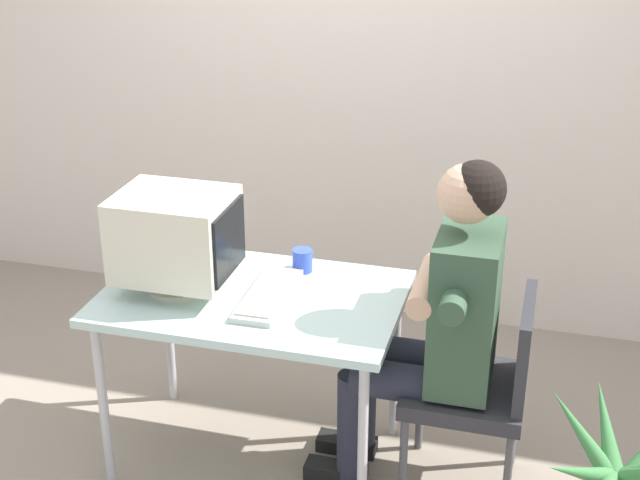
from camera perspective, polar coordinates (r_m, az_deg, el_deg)
ground_plane at (r=3.76m, az=-3.93°, el=-13.37°), size 12.00×12.00×0.00m
wall_back at (r=4.34m, az=5.53°, el=13.56°), size 8.00×0.10×3.00m
desk at (r=3.40m, az=-4.25°, el=-4.33°), size 1.11×0.71×0.73m
crt_monitor at (r=3.34m, az=-9.04°, el=0.23°), size 0.42×0.34×0.38m
keyboard at (r=3.33m, az=-3.27°, el=-3.43°), size 0.15×0.44×0.03m
office_chair at (r=3.38m, az=10.15°, el=-8.75°), size 0.43×0.43×0.81m
person_seated at (r=3.27m, az=7.45°, el=-4.80°), size 0.67×0.57×1.31m
desk_mug at (r=3.52m, az=-1.10°, el=-1.26°), size 0.08×0.09×0.09m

